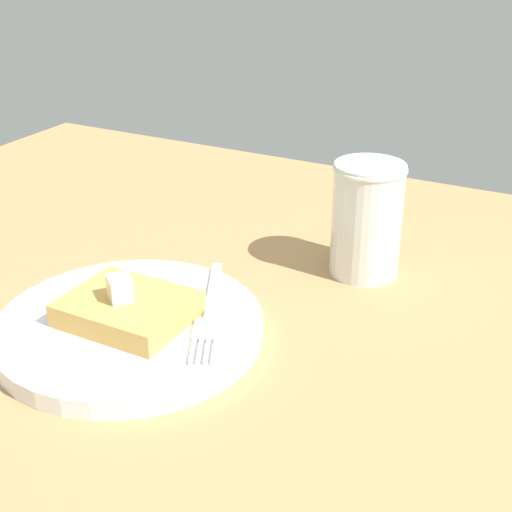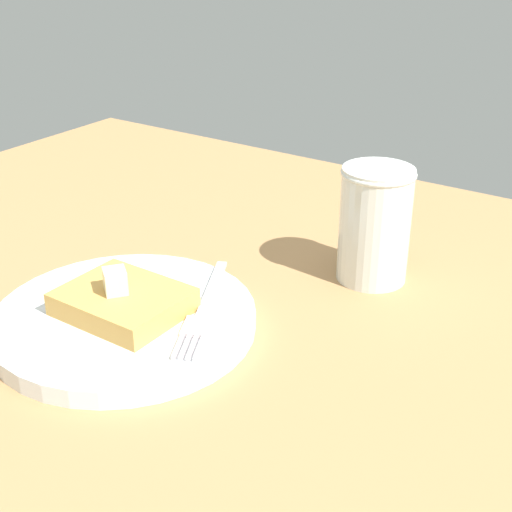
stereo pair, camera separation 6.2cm
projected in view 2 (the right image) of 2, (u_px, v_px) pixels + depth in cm
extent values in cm
cube|color=#AC7F4F|center=(125.00, 409.00, 52.46)|extent=(108.87, 108.87, 2.95)
cylinder|color=white|center=(125.00, 320.00, 59.43)|extent=(21.88, 21.88, 1.58)
torus|color=#513724|center=(125.00, 316.00, 59.26)|extent=(21.88, 21.88, 0.80)
cube|color=gold|center=(123.00, 302.00, 58.65)|extent=(8.10, 9.95, 1.96)
cube|color=#F1EAC4|center=(115.00, 281.00, 57.70)|extent=(2.62, 2.66, 1.98)
cube|color=silver|center=(212.00, 289.00, 62.30)|extent=(9.38, 5.21, 0.36)
cube|color=silver|center=(197.00, 327.00, 56.60)|extent=(3.48, 3.21, 0.36)
cube|color=silver|center=(199.00, 349.00, 53.83)|extent=(3.01, 1.70, 0.36)
cube|color=silver|center=(192.00, 348.00, 53.90)|extent=(3.01, 1.70, 0.36)
cube|color=silver|center=(185.00, 347.00, 53.96)|extent=(3.01, 1.70, 0.36)
cube|color=silver|center=(178.00, 347.00, 54.03)|extent=(3.01, 1.70, 0.36)
cylinder|color=#5D240D|center=(374.00, 234.00, 66.04)|extent=(6.05, 6.05, 8.96)
cylinder|color=silver|center=(375.00, 225.00, 65.61)|extent=(6.58, 6.58, 10.94)
torus|color=silver|center=(379.00, 173.00, 63.40)|extent=(6.82, 6.82, 0.50)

